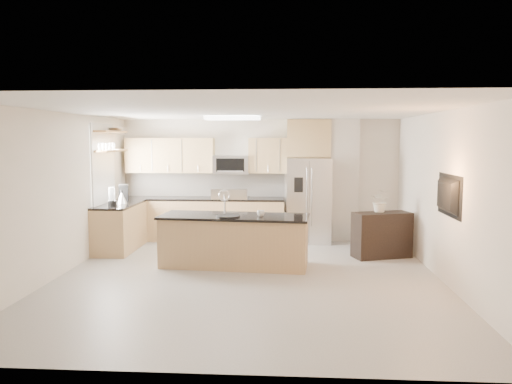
# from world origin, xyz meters

# --- Properties ---
(floor) EXTENTS (6.50, 6.50, 0.00)m
(floor) POSITION_xyz_m (0.00, 0.00, 0.00)
(floor) COLOR #AAA7A2
(floor) RESTS_ON ground
(ceiling) EXTENTS (6.00, 6.50, 0.02)m
(ceiling) POSITION_xyz_m (0.00, 0.00, 2.60)
(ceiling) COLOR silver
(ceiling) RESTS_ON wall_back
(wall_back) EXTENTS (6.00, 0.02, 2.60)m
(wall_back) POSITION_xyz_m (0.00, 3.25, 1.30)
(wall_back) COLOR beige
(wall_back) RESTS_ON floor
(wall_front) EXTENTS (6.00, 0.02, 2.60)m
(wall_front) POSITION_xyz_m (0.00, -3.25, 1.30)
(wall_front) COLOR beige
(wall_front) RESTS_ON floor
(wall_left) EXTENTS (0.02, 6.50, 2.60)m
(wall_left) POSITION_xyz_m (-3.00, 0.00, 1.30)
(wall_left) COLOR beige
(wall_left) RESTS_ON floor
(wall_right) EXTENTS (0.02, 6.50, 2.60)m
(wall_right) POSITION_xyz_m (3.00, 0.00, 1.30)
(wall_right) COLOR beige
(wall_right) RESTS_ON floor
(back_counter) EXTENTS (3.55, 0.66, 1.44)m
(back_counter) POSITION_xyz_m (-1.23, 2.93, 0.47)
(back_counter) COLOR tan
(back_counter) RESTS_ON floor
(left_counter) EXTENTS (0.66, 1.50, 0.92)m
(left_counter) POSITION_xyz_m (-2.67, 1.85, 0.46)
(left_counter) COLOR tan
(left_counter) RESTS_ON floor
(range) EXTENTS (0.76, 0.64, 1.14)m
(range) POSITION_xyz_m (-0.60, 2.92, 0.47)
(range) COLOR black
(range) RESTS_ON floor
(upper_cabinets) EXTENTS (3.50, 0.33, 0.75)m
(upper_cabinets) POSITION_xyz_m (-1.30, 3.09, 1.83)
(upper_cabinets) COLOR tan
(upper_cabinets) RESTS_ON wall_back
(microwave) EXTENTS (0.76, 0.40, 0.40)m
(microwave) POSITION_xyz_m (-0.60, 3.04, 1.63)
(microwave) COLOR silver
(microwave) RESTS_ON upper_cabinets
(refrigerator) EXTENTS (0.92, 0.78, 1.78)m
(refrigerator) POSITION_xyz_m (1.06, 2.87, 0.89)
(refrigerator) COLOR silver
(refrigerator) RESTS_ON floor
(partition_column) EXTENTS (0.60, 0.30, 2.60)m
(partition_column) POSITION_xyz_m (1.82, 3.10, 1.30)
(partition_column) COLOR beige
(partition_column) RESTS_ON floor
(window) EXTENTS (0.04, 1.15, 1.65)m
(window) POSITION_xyz_m (-2.98, 1.85, 1.65)
(window) COLOR white
(window) RESTS_ON wall_left
(shelf_lower) EXTENTS (0.30, 1.20, 0.04)m
(shelf_lower) POSITION_xyz_m (-2.85, 1.95, 1.95)
(shelf_lower) COLOR olive
(shelf_lower) RESTS_ON wall_left
(shelf_upper) EXTENTS (0.30, 1.20, 0.04)m
(shelf_upper) POSITION_xyz_m (-2.85, 1.95, 2.32)
(shelf_upper) COLOR olive
(shelf_upper) RESTS_ON wall_left
(ceiling_fixture) EXTENTS (1.00, 0.50, 0.06)m
(ceiling_fixture) POSITION_xyz_m (-0.40, 1.60, 2.56)
(ceiling_fixture) COLOR white
(ceiling_fixture) RESTS_ON ceiling
(island) EXTENTS (2.61, 1.14, 1.30)m
(island) POSITION_xyz_m (-0.29, 0.75, 0.44)
(island) COLOR tan
(island) RESTS_ON floor
(credenza) EXTENTS (1.13, 0.75, 0.84)m
(credenza) POSITION_xyz_m (2.36, 1.54, 0.42)
(credenza) COLOR black
(credenza) RESTS_ON floor
(cup) EXTENTS (0.16, 0.16, 0.10)m
(cup) POSITION_xyz_m (0.17, 0.67, 0.93)
(cup) COLOR white
(cup) RESTS_ON island
(platter) EXTENTS (0.48, 0.48, 0.02)m
(platter) POSITION_xyz_m (-0.38, 0.58, 0.89)
(platter) COLOR black
(platter) RESTS_ON island
(blender) EXTENTS (0.15, 0.15, 0.36)m
(blender) POSITION_xyz_m (-2.67, 1.46, 1.07)
(blender) COLOR black
(blender) RESTS_ON left_counter
(kettle) EXTENTS (0.21, 0.21, 0.26)m
(kettle) POSITION_xyz_m (-2.62, 1.87, 1.03)
(kettle) COLOR silver
(kettle) RESTS_ON left_counter
(coffee_maker) EXTENTS (0.23, 0.26, 0.34)m
(coffee_maker) POSITION_xyz_m (-2.69, 2.19, 1.08)
(coffee_maker) COLOR black
(coffee_maker) RESTS_ON left_counter
(bowl) EXTENTS (0.39, 0.39, 0.09)m
(bowl) POSITION_xyz_m (-2.85, 2.25, 2.38)
(bowl) COLOR silver
(bowl) RESTS_ON shelf_upper
(flower_vase) EXTENTS (0.63, 0.57, 0.63)m
(flower_vase) POSITION_xyz_m (2.33, 1.59, 1.15)
(flower_vase) COLOR beige
(flower_vase) RESTS_ON credenza
(television) EXTENTS (0.14, 1.08, 0.62)m
(television) POSITION_xyz_m (2.91, -0.20, 1.35)
(television) COLOR black
(television) RESTS_ON wall_right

